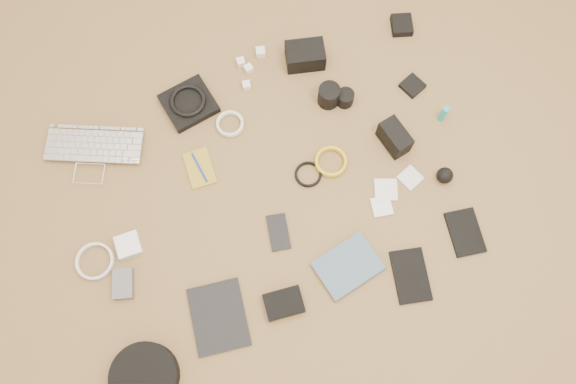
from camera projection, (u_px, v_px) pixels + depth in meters
name	position (u px, v px, depth m)	size (l,w,h in m)	color
laptop	(93.00, 158.00, 2.01)	(0.35, 0.24, 0.03)	silver
headphone_pouch	(189.00, 104.00, 2.07)	(0.18, 0.17, 0.03)	black
headphones	(188.00, 101.00, 2.05)	(0.13, 0.13, 0.02)	black
charger_a	(249.00, 69.00, 2.12)	(0.03, 0.03, 0.03)	silver
charger_b	(241.00, 62.00, 2.13)	(0.03, 0.03, 0.03)	silver
charger_c	(261.00, 52.00, 2.14)	(0.03, 0.03, 0.03)	silver
charger_d	(247.00, 85.00, 2.10)	(0.03, 0.03, 0.03)	silver
dslr_camera	(305.00, 56.00, 2.10)	(0.14, 0.10, 0.08)	black
lens_pouch	(402.00, 25.00, 2.17)	(0.08, 0.09, 0.03)	black
notebook_olive	(200.00, 168.00, 2.01)	(0.09, 0.14, 0.01)	olive
pen_blue	(199.00, 167.00, 2.00)	(0.01, 0.01, 0.12)	#142AA5
cable_white_a	(230.00, 124.00, 2.06)	(0.10, 0.10, 0.01)	silver
lens_a	(329.00, 95.00, 2.05)	(0.08, 0.08, 0.09)	black
lens_b	(345.00, 98.00, 2.06)	(0.06, 0.06, 0.06)	black
card_reader	(412.00, 86.00, 2.10)	(0.07, 0.07, 0.02)	black
power_brick	(129.00, 245.00, 1.91)	(0.08, 0.08, 0.03)	silver
cable_white_b	(95.00, 261.00, 1.90)	(0.13, 0.13, 0.01)	silver
cable_black	(308.00, 175.00, 2.00)	(0.10, 0.10, 0.01)	black
cable_yellow	(331.00, 162.00, 2.01)	(0.12, 0.12, 0.01)	gold
flash	(394.00, 138.00, 2.00)	(0.07, 0.12, 0.09)	black
lens_cleaner	(443.00, 114.00, 2.03)	(0.02, 0.02, 0.08)	teal
battery_charger	(123.00, 284.00, 1.87)	(0.07, 0.10, 0.03)	#515156
tablet	(219.00, 317.00, 1.85)	(0.18, 0.23, 0.01)	black
phone	(279.00, 232.00, 1.93)	(0.07, 0.13, 0.01)	black
filter_case_left	(382.00, 207.00, 1.96)	(0.07, 0.07, 0.01)	silver
filter_case_mid	(386.00, 190.00, 1.98)	(0.08, 0.08, 0.01)	silver
filter_case_right	(410.00, 178.00, 1.99)	(0.07, 0.07, 0.01)	silver
air_blower	(445.00, 175.00, 1.97)	(0.06, 0.06, 0.06)	black
headphone_case	(145.00, 377.00, 1.77)	(0.21, 0.21, 0.06)	black
drive_case	(284.00, 303.00, 1.85)	(0.13, 0.09, 0.03)	black
paperback	(361.00, 285.00, 1.87)	(0.15, 0.21, 0.02)	#41586F
notebook_black_a	(411.00, 276.00, 1.89)	(0.11, 0.18, 0.01)	black
notebook_black_b	(465.00, 232.00, 1.93)	(0.11, 0.16, 0.01)	black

